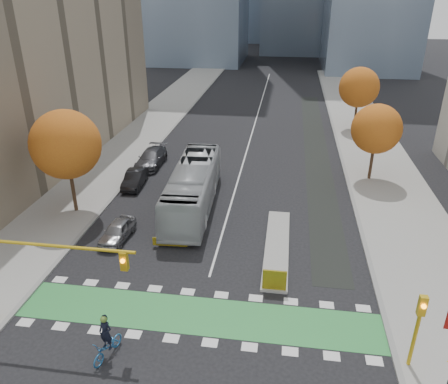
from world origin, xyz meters
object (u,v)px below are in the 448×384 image
(traffic_signal_east, at_px, (419,321))
(traffic_signal_west, at_px, (29,262))
(tree_west, at_px, (66,145))
(bus, at_px, (193,187))
(tree_east_far, at_px, (359,87))
(parked_car_b, at_px, (135,179))
(parked_car_c, at_px, (151,158))
(parked_car_a, at_px, (117,231))
(hazard_board, at_px, (274,280))
(cyclist, at_px, (107,343))
(tree_east_near, at_px, (376,129))

(traffic_signal_east, bearing_deg, traffic_signal_west, -179.99)
(tree_west, distance_m, bus, 10.07)
(tree_east_far, relative_size, parked_car_b, 1.80)
(traffic_signal_east, bearing_deg, bus, 132.56)
(parked_car_c, bearing_deg, traffic_signal_west, -86.63)
(tree_west, bearing_deg, parked_car_a, -36.44)
(hazard_board, relative_size, parked_car_c, 0.26)
(parked_car_a, bearing_deg, parked_car_b, 105.01)
(parked_car_a, bearing_deg, cyclist, -67.78)
(tree_east_near, xyz_separation_m, parked_car_c, (-21.00, 0.47, -4.08))
(tree_east_near, xyz_separation_m, traffic_signal_west, (-19.93, -22.51, -0.83))
(bus, bearing_deg, traffic_signal_west, -111.78)
(tree_west, relative_size, traffic_signal_west, 0.96)
(cyclist, distance_m, parked_car_b, 20.16)
(bus, bearing_deg, parked_car_c, 123.10)
(tree_east_far, xyz_separation_m, parked_car_b, (-21.50, -20.53, -4.54))
(tree_east_near, xyz_separation_m, cyclist, (-15.69, -23.97, -4.05))
(tree_west, bearing_deg, traffic_signal_east, -29.07)
(tree_east_far, bearing_deg, hazard_board, -104.12)
(tree_east_far, distance_m, parked_car_b, 30.07)
(tree_east_near, relative_size, parked_car_c, 1.30)
(hazard_board, height_order, cyclist, cyclist)
(tree_east_near, bearing_deg, bus, -152.19)
(bus, distance_m, parked_car_b, 7.02)
(cyclist, height_order, parked_car_c, cyclist)
(tree_east_far, relative_size, parked_car_c, 1.41)
(hazard_board, xyz_separation_m, cyclist, (-7.69, -6.17, 0.02))
(hazard_board, bearing_deg, parked_car_b, 134.41)
(tree_east_far, distance_m, traffic_signal_east, 38.64)
(tree_west, distance_m, cyclist, 16.95)
(traffic_signal_west, relative_size, traffic_signal_east, 2.08)
(hazard_board, height_order, tree_east_far, tree_east_far)
(cyclist, xyz_separation_m, parked_car_c, (-5.31, 24.44, -0.03))
(traffic_signal_west, distance_m, parked_car_c, 23.23)
(traffic_signal_east, xyz_separation_m, parked_car_a, (-17.69, 8.95, -2.07))
(traffic_signal_east, bearing_deg, tree_east_far, 87.03)
(tree_west, relative_size, traffic_signal_east, 2.01)
(tree_west, distance_m, parked_car_b, 7.94)
(tree_east_near, height_order, parked_car_a, tree_east_near)
(bus, bearing_deg, tree_east_near, 24.89)
(tree_west, height_order, bus, tree_west)
(tree_east_near, height_order, cyclist, tree_east_near)
(parked_car_c, bearing_deg, tree_east_near, -0.57)
(parked_car_a, height_order, parked_car_c, parked_car_c)
(hazard_board, xyz_separation_m, traffic_signal_east, (6.50, -4.71, 1.93))
(bus, distance_m, parked_car_a, 7.18)
(hazard_board, distance_m, tree_east_near, 19.93)
(tree_west, distance_m, tree_east_far, 35.73)
(traffic_signal_west, relative_size, parked_car_a, 2.18)
(traffic_signal_east, height_order, parked_car_a, traffic_signal_east)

